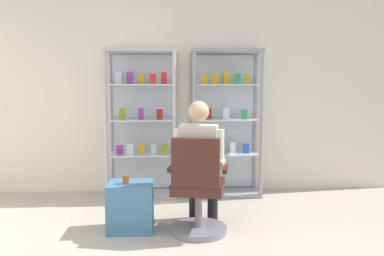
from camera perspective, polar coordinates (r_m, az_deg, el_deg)
back_wall at (r=5.40m, az=-1.29°, el=5.17°), size 6.00×0.10×2.70m
display_cabinet_left at (r=5.20m, az=-7.28°, el=0.85°), size 0.90×0.45×1.90m
display_cabinet_right at (r=5.23m, az=4.83°, el=0.90°), size 0.90×0.45×1.90m
office_chair at (r=3.83m, az=0.85°, el=-9.61°), size 0.61×0.57×0.96m
seated_shopkeeper at (r=3.91m, az=1.17°, el=-4.48°), size 0.54×0.61×1.29m
storage_crate at (r=4.04m, az=-8.86°, el=-11.13°), size 0.44×0.38×0.48m
tea_glass at (r=3.92m, az=-9.56°, el=-7.34°), size 0.06×0.06×0.09m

